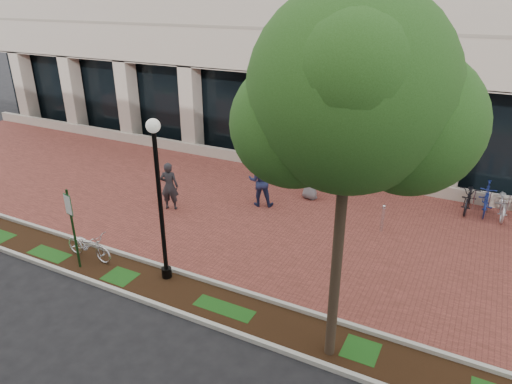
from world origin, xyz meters
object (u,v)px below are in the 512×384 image
at_px(pedestrian_mid, 261,180).
at_px(bollard, 383,218).
at_px(street_tree, 354,103).
at_px(pedestrian_left, 169,186).
at_px(parking_sign, 71,219).
at_px(lamppost, 159,194).
at_px(locked_bicycle, 89,245).
at_px(pedestrian_right, 311,179).

distance_m(pedestrian_mid, bollard, 4.55).
xyz_separation_m(street_tree, pedestrian_left, (-7.68, 4.35, -4.67)).
bearing_deg(parking_sign, pedestrian_left, 102.01).
bearing_deg(pedestrian_mid, lamppost, 68.91).
bearing_deg(bollard, pedestrian_left, -166.19).
relative_size(locked_bicycle, pedestrian_left, 0.95).
height_order(parking_sign, street_tree, street_tree).
xyz_separation_m(locked_bicycle, bollard, (7.38, 5.72, 0.05)).
relative_size(parking_sign, street_tree, 0.32).
relative_size(pedestrian_left, pedestrian_right, 1.11).
xyz_separation_m(street_tree, pedestrian_right, (-3.43, 7.56, -4.76)).
bearing_deg(street_tree, lamppost, 172.31).
relative_size(lamppost, pedestrian_mid, 2.31).
bearing_deg(pedestrian_left, locked_bicycle, 69.10).
bearing_deg(parking_sign, lamppost, 28.03).
relative_size(parking_sign, pedestrian_mid, 1.25).
bearing_deg(pedestrian_left, parking_sign, 70.28).
relative_size(parking_sign, lamppost, 0.54).
height_order(street_tree, pedestrian_left, street_tree).
bearing_deg(lamppost, street_tree, -7.69).
bearing_deg(bollard, street_tree, -86.77).
relative_size(locked_bicycle, pedestrian_right, 1.05).
bearing_deg(parking_sign, locked_bicycle, 110.97).
relative_size(lamppost, pedestrian_right, 2.80).
bearing_deg(pedestrian_right, parking_sign, 80.00).
distance_m(street_tree, pedestrian_left, 9.98).
height_order(pedestrian_left, bollard, pedestrian_left).
xyz_separation_m(street_tree, locked_bicycle, (-7.72, 0.43, -5.12)).
height_order(parking_sign, pedestrian_left, parking_sign).
bearing_deg(locked_bicycle, lamppost, -84.07).
height_order(locked_bicycle, pedestrian_mid, pedestrian_mid).
bearing_deg(locked_bicycle, pedestrian_mid, -25.98).
relative_size(lamppost, locked_bicycle, 2.67).
height_order(pedestrian_left, pedestrian_right, pedestrian_left).
xyz_separation_m(lamppost, pedestrian_right, (1.64, 6.88, -1.75)).
relative_size(pedestrian_mid, pedestrian_right, 1.21).
distance_m(lamppost, pedestrian_right, 7.28).
distance_m(parking_sign, lamppost, 2.86).
xyz_separation_m(parking_sign, locked_bicycle, (-0.08, 0.51, -1.12)).
xyz_separation_m(pedestrian_left, pedestrian_mid, (2.81, 1.82, 0.08)).
distance_m(locked_bicycle, pedestrian_mid, 6.43).
relative_size(parking_sign, locked_bicycle, 1.44).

